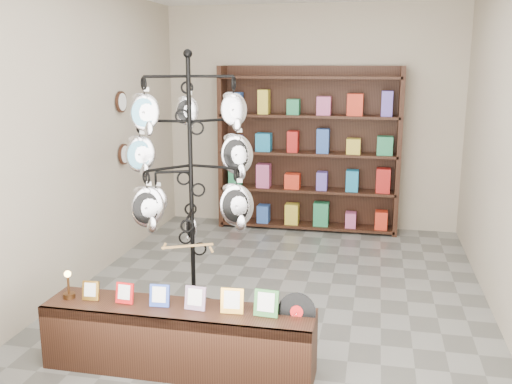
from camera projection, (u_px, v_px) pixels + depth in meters
ground at (279, 291)px, 5.71m from camera, size 5.00×5.00×0.00m
room_envelope at (280, 105)px, 5.30m from camera, size 5.00×5.00×5.00m
display_tree at (191, 166)px, 4.97m from camera, size 1.27×1.27×2.35m
front_shelf at (179, 338)px, 4.20m from camera, size 2.01×0.41×0.71m
back_shelving at (308, 155)px, 7.67m from camera, size 2.42×0.36×2.20m
wall_clocks at (123, 128)px, 6.54m from camera, size 0.03×0.24×0.84m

